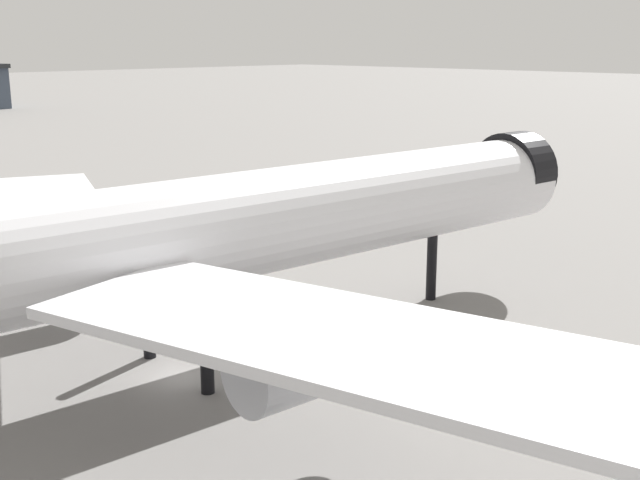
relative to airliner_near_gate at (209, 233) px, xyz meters
The scene contains 3 objects.
ground 8.45m from the airliner_near_gate, behind, with size 900.00×900.00×0.00m, color slate.
airliner_near_gate is the anchor object (origin of this frame).
service_truck_front 40.09m from the airliner_near_gate, 62.63° to the left, with size 3.79×5.92×3.00m.
Camera 1 is at (-24.94, -35.67, 18.80)m, focal length 44.82 mm.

